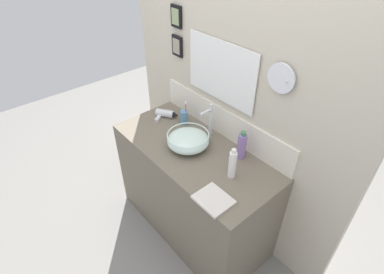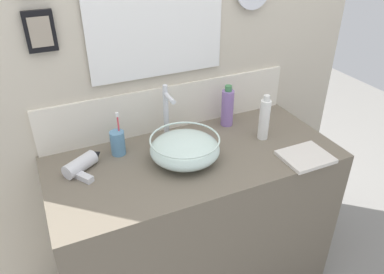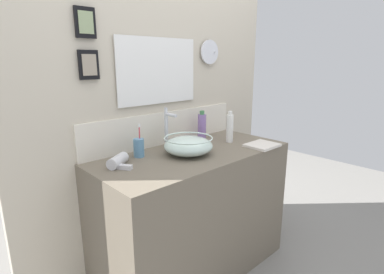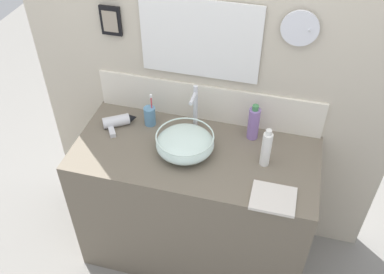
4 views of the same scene
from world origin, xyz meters
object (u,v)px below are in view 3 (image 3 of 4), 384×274
at_px(glass_bowl_sink, 188,145).
at_px(hair_drier, 120,160).
at_px(soap_dispenser, 202,126).
at_px(toothbrush_cup, 139,148).
at_px(lotion_bottle, 230,128).
at_px(faucet, 167,125).
at_px(hand_towel, 262,145).

relative_size(glass_bowl_sink, hair_drier, 1.54).
bearing_deg(glass_bowl_sink, soap_dispenser, 32.33).
bearing_deg(soap_dispenser, hair_drier, -172.72).
bearing_deg(toothbrush_cup, lotion_bottle, -13.07).
xyz_separation_m(glass_bowl_sink, faucet, (0.00, 0.20, 0.09)).
distance_m(toothbrush_cup, hand_towel, 0.80).
xyz_separation_m(glass_bowl_sink, hair_drier, (-0.40, 0.11, -0.03)).
xyz_separation_m(glass_bowl_sink, hand_towel, (0.47, -0.20, -0.05)).
xyz_separation_m(soap_dispenser, hand_towel, (0.16, -0.40, -0.09)).
relative_size(faucet, hair_drier, 1.36).
bearing_deg(faucet, toothbrush_cup, -171.71).
relative_size(hair_drier, toothbrush_cup, 0.98).
bearing_deg(faucet, hand_towel, -40.69).
bearing_deg(soap_dispenser, lotion_bottle, -64.30).
height_order(hair_drier, lotion_bottle, lotion_bottle).
xyz_separation_m(glass_bowl_sink, toothbrush_cup, (-0.24, 0.16, -0.00)).
distance_m(faucet, toothbrush_cup, 0.26).
distance_m(faucet, lotion_bottle, 0.44).
height_order(soap_dispenser, hand_towel, soap_dispenser).
relative_size(lotion_bottle, hand_towel, 1.06).
bearing_deg(hair_drier, toothbrush_cup, 19.70).
xyz_separation_m(faucet, hand_towel, (0.47, -0.40, -0.14)).
bearing_deg(hand_towel, glass_bowl_sink, 156.40).
distance_m(toothbrush_cup, lotion_bottle, 0.66).
distance_m(hair_drier, soap_dispenser, 0.72).
distance_m(faucet, hair_drier, 0.43).
distance_m(hair_drier, lotion_bottle, 0.81).
bearing_deg(glass_bowl_sink, toothbrush_cup, 145.88).
distance_m(toothbrush_cup, soap_dispenser, 0.55).
bearing_deg(toothbrush_cup, glass_bowl_sink, -34.12).
bearing_deg(hand_towel, faucet, 139.31).
xyz_separation_m(hair_drier, soap_dispenser, (0.71, 0.09, 0.07)).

